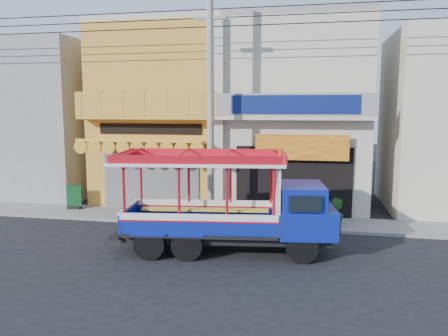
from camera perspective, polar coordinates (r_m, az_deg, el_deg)
name	(u,v)px	position (r m, az deg, el deg)	size (l,w,h in m)	color
ground	(219,255)	(13.44, -0.67, -11.30)	(90.00, 90.00, 0.00)	black
sidewalk	(240,220)	(17.20, 2.08, -6.84)	(30.00, 2.00, 0.12)	slate
shophouse_left	(172,115)	(21.44, -6.85, 6.94)	(6.00, 7.50, 8.24)	gold
shophouse_right	(297,115)	(20.41, 9.51, 6.85)	(6.00, 6.75, 8.24)	beige
party_pilaster	(219,118)	(17.66, -0.64, 6.49)	(0.35, 0.30, 8.00)	beige
filler_building_left	(42,120)	(24.56, -22.62, 5.78)	(6.00, 6.00, 7.60)	gray
utility_pole	(214,91)	(16.13, -1.27, 10.04)	(28.00, 0.26, 9.00)	gray
songthaew_truck	(242,204)	(13.35, 2.31, -4.78)	(6.85, 2.96, 3.10)	black
green_sign	(74,199)	(19.86, -18.97, -3.83)	(0.67, 0.36, 1.02)	black
potted_plant_a	(284,207)	(17.36, 7.84, -5.11)	(0.77, 0.67, 0.86)	#1A4F16
potted_plant_b	(336,212)	(16.61, 14.45, -5.61)	(0.55, 0.44, 1.00)	#1A4F16
potted_plant_c	(323,207)	(17.53, 12.78, -5.04)	(0.50, 0.50, 0.89)	#1A4F16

